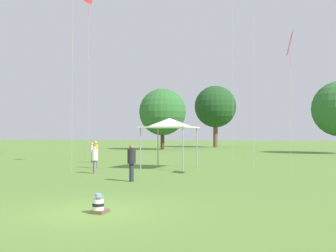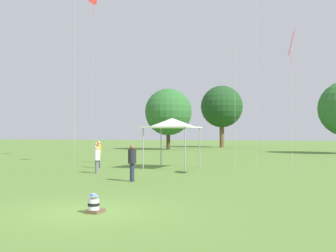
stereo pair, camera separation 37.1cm
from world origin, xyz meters
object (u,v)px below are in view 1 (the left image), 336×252
person_standing_0 (95,158)px  kite_5 (89,3)px  person_standing_2 (132,160)px  distant_tree_1 (162,112)px  seated_toddler (99,205)px  kite_1 (290,45)px  distant_tree_3 (215,107)px  person_standing_1 (96,152)px  canopy_tent (169,123)px  person_standing_3 (92,151)px

person_standing_0 → kite_5: size_ratio=0.10×
person_standing_2 → distant_tree_1: size_ratio=0.19×
person_standing_2 → distant_tree_1: distant_tree_1 is taller
seated_toddler → kite_1: kite_1 is taller
person_standing_2 → distant_tree_3: bearing=122.0°
person_standing_1 → canopy_tent: canopy_tent is taller
kite_5 → distant_tree_1: kite_5 is taller
seated_toddler → distant_tree_1: bearing=109.0°
person_standing_0 → kite_5: 20.26m
canopy_tent → kite_5: size_ratio=0.21×
person_standing_0 → person_standing_3: 8.90m
person_standing_3 → canopy_tent: (7.51, -3.14, 2.01)m
seated_toddler → distant_tree_1: 48.76m
canopy_tent → distant_tree_1: bearing=110.0°
seated_toddler → distant_tree_3: distant_tree_3 is taller
canopy_tent → distant_tree_1: 33.74m
canopy_tent → distant_tree_3: distant_tree_3 is taller
person_standing_3 → kite_1: bearing=-160.9°
kite_1 → seated_toddler: bearing=11.9°
person_standing_3 → kite_5: kite_5 is taller
distant_tree_1 → person_standing_3: bearing=-82.0°
person_standing_2 → person_standing_3: (-8.08, 10.62, -0.06)m
person_standing_1 → person_standing_3: person_standing_1 is taller
person_standing_2 → kite_5: kite_5 is taller
kite_1 → distant_tree_1: size_ratio=0.79×
person_standing_2 → distant_tree_3: (-6.60, 52.24, 6.24)m
seated_toddler → distant_tree_1: distant_tree_1 is taller
person_standing_1 → person_standing_2: person_standing_1 is taller
person_standing_1 → person_standing_2: bearing=-108.0°
seated_toddler → person_standing_2: person_standing_2 is taller
kite_5 → distant_tree_1: (-0.77, 23.50, -9.02)m
seated_toddler → person_standing_1: size_ratio=0.31×
seated_toddler → person_standing_3: 20.60m
seated_toddler → kite_5: (-13.48, 22.82, 14.49)m
kite_1 → distant_tree_1: distant_tree_1 is taller
person_standing_3 → seated_toddler: bearing=165.4°
seated_toddler → distant_tree_3: (-8.77, 59.48, 7.05)m
person_standing_1 → kite_5: (-5.97, 9.37, 13.62)m
person_standing_2 → kite_1: 9.59m
kite_1 → distant_tree_1: 40.86m
canopy_tent → distant_tree_3: 45.37m
seated_toddler → person_standing_2: bearing=108.7°
person_standing_1 → distant_tree_1: size_ratio=0.20×
person_standing_0 → person_standing_2: 4.64m
canopy_tent → kite_1: bearing=-29.9°
person_standing_1 → seated_toddler: bearing=-119.6°
distant_tree_1 → distant_tree_3: 14.34m
person_standing_2 → person_standing_3: person_standing_2 is taller
person_standing_0 → person_standing_1: person_standing_1 is taller
seated_toddler → person_standing_3: size_ratio=0.35×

